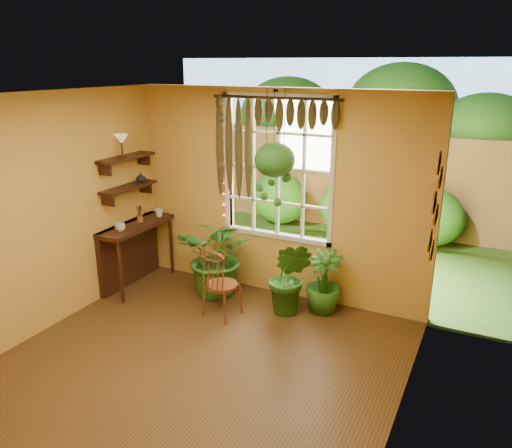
{
  "coord_description": "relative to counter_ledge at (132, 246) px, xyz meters",
  "views": [
    {
      "loc": [
        2.53,
        -3.44,
        2.98
      ],
      "look_at": [
        0.25,
        1.15,
        1.32
      ],
      "focal_mm": 35.0,
      "sensor_mm": 36.0,
      "label": 1
    }
  ],
  "objects": [
    {
      "name": "floor",
      "position": [
        1.91,
        -1.6,
        -0.55
      ],
      "size": [
        4.5,
        4.5,
        0.0
      ],
      "primitive_type": "plane",
      "color": "brown",
      "rests_on": "ground"
    },
    {
      "name": "ceiling",
      "position": [
        1.91,
        -1.6,
        2.15
      ],
      "size": [
        4.5,
        4.5,
        0.0
      ],
      "primitive_type": "plane",
      "rotation": [
        3.14,
        0.0,
        0.0
      ],
      "color": "white",
      "rests_on": "wall_back"
    },
    {
      "name": "wall_back",
      "position": [
        1.91,
        0.65,
        0.8
      ],
      "size": [
        4.0,
        0.0,
        4.0
      ],
      "primitive_type": "plane",
      "rotation": [
        1.57,
        0.0,
        0.0
      ],
      "color": "#DE9C4B",
      "rests_on": "floor"
    },
    {
      "name": "wall_left",
      "position": [
        -0.09,
        -1.6,
        0.8
      ],
      "size": [
        0.0,
        4.5,
        4.5
      ],
      "primitive_type": "plane",
      "rotation": [
        1.57,
        0.0,
        1.57
      ],
      "color": "#DE9C4B",
      "rests_on": "floor"
    },
    {
      "name": "wall_right",
      "position": [
        3.91,
        -1.6,
        0.8
      ],
      "size": [
        0.0,
        4.5,
        4.5
      ],
      "primitive_type": "plane",
      "rotation": [
        1.57,
        0.0,
        -1.57
      ],
      "color": "#DE9C4B",
      "rests_on": "floor"
    },
    {
      "name": "window",
      "position": [
        1.91,
        0.68,
        1.15
      ],
      "size": [
        1.52,
        0.1,
        1.86
      ],
      "color": "white",
      "rests_on": "wall_back"
    },
    {
      "name": "valance_vine",
      "position": [
        1.82,
        0.56,
        1.73
      ],
      "size": [
        1.7,
        0.12,
        1.1
      ],
      "color": "#32170D",
      "rests_on": "window"
    },
    {
      "name": "string_lights",
      "position": [
        1.15,
        0.59,
        1.2
      ],
      "size": [
        0.03,
        0.03,
        1.54
      ],
      "primitive_type": null,
      "color": "#FF2633",
      "rests_on": "window"
    },
    {
      "name": "wall_plates",
      "position": [
        3.89,
        0.19,
        1.0
      ],
      "size": [
        0.04,
        0.32,
        1.1
      ],
      "primitive_type": null,
      "color": "beige",
      "rests_on": "wall_right"
    },
    {
      "name": "counter_ledge",
      "position": [
        0.0,
        0.0,
        0.0
      ],
      "size": [
        0.4,
        1.2,
        0.9
      ],
      "color": "#32170D",
      "rests_on": "floor"
    },
    {
      "name": "shelf_lower",
      "position": [
        0.03,
        0.0,
        0.85
      ],
      "size": [
        0.25,
        0.9,
        0.04
      ],
      "primitive_type": "cube",
      "color": "#32170D",
      "rests_on": "wall_left"
    },
    {
      "name": "shelf_upper",
      "position": [
        0.03,
        0.0,
        1.25
      ],
      "size": [
        0.25,
        0.9,
        0.04
      ],
      "primitive_type": "cube",
      "color": "#32170D",
      "rests_on": "wall_left"
    },
    {
      "name": "backyard",
      "position": [
        2.15,
        5.27,
        0.73
      ],
      "size": [
        14.0,
        10.0,
        12.0
      ],
      "color": "#295117",
      "rests_on": "ground"
    },
    {
      "name": "windsor_chair",
      "position": [
        1.6,
        -0.3,
        -0.25
      ],
      "size": [
        0.44,
        0.46,
        1.04
      ],
      "rotation": [
        0.0,
        0.0,
        -0.13
      ],
      "color": "brown",
      "rests_on": "floor"
    },
    {
      "name": "potted_plant_left",
      "position": [
        1.28,
        0.21,
        0.01
      ],
      "size": [
        1.09,
        0.97,
        1.11
      ],
      "primitive_type": "imported",
      "rotation": [
        0.0,
        0.0,
        0.1
      ],
      "color": "#134913",
      "rests_on": "floor"
    },
    {
      "name": "potted_plant_mid",
      "position": [
        2.32,
        0.14,
        -0.07
      ],
      "size": [
        0.53,
        0.43,
        0.97
      ],
      "primitive_type": "imported",
      "rotation": [
        0.0,
        0.0,
        -0.0
      ],
      "color": "#134913",
      "rests_on": "floor"
    },
    {
      "name": "potted_plant_right",
      "position": [
        2.68,
        0.38,
        -0.15
      ],
      "size": [
        0.46,
        0.46,
        0.8
      ],
      "primitive_type": "imported",
      "rotation": [
        0.0,
        0.0,
        -0.04
      ],
      "color": "#134913",
      "rests_on": "floor"
    },
    {
      "name": "hanging_basket",
      "position": [
        2.02,
        0.33,
        1.31
      ],
      "size": [
        0.49,
        0.49,
        1.37
      ],
      "color": "black",
      "rests_on": "ceiling"
    },
    {
      "name": "cup_a",
      "position": [
        0.13,
        -0.33,
        0.4
      ],
      "size": [
        0.17,
        0.17,
        0.11
      ],
      "primitive_type": "imported",
      "rotation": [
        0.0,
        0.0,
        -0.35
      ],
      "color": "silver",
      "rests_on": "counter_ledge"
    },
    {
      "name": "cup_b",
      "position": [
        0.19,
        0.41,
        0.4
      ],
      "size": [
        0.13,
        0.13,
        0.11
      ],
      "primitive_type": "imported",
      "rotation": [
        0.0,
        0.0,
        -0.15
      ],
      "color": "beige",
      "rests_on": "counter_ledge"
    },
    {
      "name": "brush_jar",
      "position": [
        0.11,
        0.09,
        0.46
      ],
      "size": [
        0.08,
        0.08,
        0.29
      ],
      "color": "brown",
      "rests_on": "counter_ledge"
    },
    {
      "name": "shelf_vase",
      "position": [
        0.04,
        0.26,
        0.93
      ],
      "size": [
        0.16,
        0.16,
        0.13
      ],
      "primitive_type": "imported",
      "rotation": [
        0.0,
        0.0,
        -0.24
      ],
      "color": "#B2AD99",
      "rests_on": "shelf_lower"
    },
    {
      "name": "tiffany_lamp",
      "position": [
        0.05,
        -0.08,
        1.48
      ],
      "size": [
        0.18,
        0.18,
        0.3
      ],
      "color": "#572F18",
      "rests_on": "shelf_upper"
    }
  ]
}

